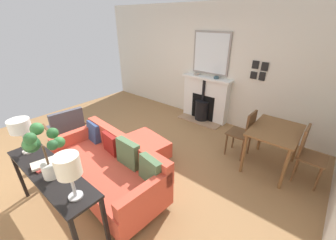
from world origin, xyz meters
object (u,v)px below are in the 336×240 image
Objects in this scene: armchair_accent at (66,126)px; mantel_bowl_near at (196,74)px; sofa at (109,168)px; book_stack at (43,164)px; dining_chair_by_back_wall at (307,151)px; ottoman at (145,147)px; table_lamp_near_end at (20,127)px; mantel_bowl_far at (216,77)px; table_lamp_far_end at (68,167)px; dining_chair_near_fireplace at (245,131)px; dining_table at (275,135)px; potted_plant at (42,147)px; fireplace at (205,101)px; console_table at (51,177)px.

mantel_bowl_near is at bearing 159.24° from armchair_accent.
book_stack is at bearing -10.66° from sofa.
dining_chair_by_back_wall is at bearing 69.82° from mantel_bowl_near.
ottoman is 1.97× the size of table_lamp_near_end.
table_lamp_far_end is (3.84, 0.52, 0.02)m from mantel_bowl_far.
dining_chair_near_fireplace is at bearing 153.96° from book_stack.
mantel_bowl_far reaches higher than dining_table.
armchair_accent is 3.41m from dining_chair_near_fireplace.
dining_chair_by_back_wall is (-2.85, 1.63, -0.62)m from table_lamp_far_end.
table_lamp_far_end is 3.11m from dining_table.
potted_plant is at bearing 85.81° from book_stack.
ottoman is 1.46× the size of potted_plant.
table_lamp_near_end is at bearing -90.08° from book_stack.
book_stack is at bearing -0.68° from ottoman.
fireplace is at bearing -176.36° from potted_plant.
dining_table is 1.05× the size of dining_chair_near_fireplace.
potted_plant is 0.69× the size of dining_chair_by_back_wall.
dining_chair_by_back_wall is (-2.08, 2.23, 0.19)m from sofa.
ottoman is 3.33× the size of book_stack.
ottoman is 2.67m from dining_chair_by_back_wall.
dining_chair_near_fireplace is 1.01× the size of dining_chair_by_back_wall.
table_lamp_far_end reaches higher than ottoman.
potted_plant reaches higher than console_table.
mantel_bowl_far is 3.88m from table_lamp_far_end.
potted_plant is 0.42m from book_stack.
table_lamp_near_end reaches higher than book_stack.
sofa is 2.39× the size of armchair_accent.
sofa is (3.05, 0.16, -0.14)m from fireplace.
dining_chair_near_fireplace reaches higher than book_stack.
sofa is at bearing -174.18° from potted_plant.
table_lamp_far_end is at bearing 11.34° from fireplace.
armchair_accent is at bearing -63.94° from ottoman.
book_stack is at bearing -3.34° from mantel_bowl_far.
table_lamp_near_end is at bearing -16.77° from ottoman.
dining_chair_by_back_wall is at bearing 132.94° from sofa.
dining_chair_near_fireplace is at bearing 131.49° from ottoman.
ottoman is 1.70m from console_table.
potted_plant is (1.65, 0.21, 0.93)m from ottoman.
fireplace is 0.62× the size of sofa.
potted_plant reaches higher than book_stack.
dining_chair_near_fireplace is at bearing 167.28° from table_lamp_far_end.
armchair_accent reaches higher than console_table.
armchair_accent is 2.46m from table_lamp_far_end.
mantel_bowl_far reaches higher than dining_chair_near_fireplace.
ottoman is (2.19, 0.04, -0.25)m from fireplace.
armchair_accent is at bearing -122.85° from book_stack.
dining_chair_near_fireplace reaches higher than armchair_accent.
mantel_bowl_far is at bearing 176.66° from book_stack.
armchair_accent is 1.50m from table_lamp_near_end.
dining_table is (1.00, 1.66, -0.49)m from mantel_bowl_far.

